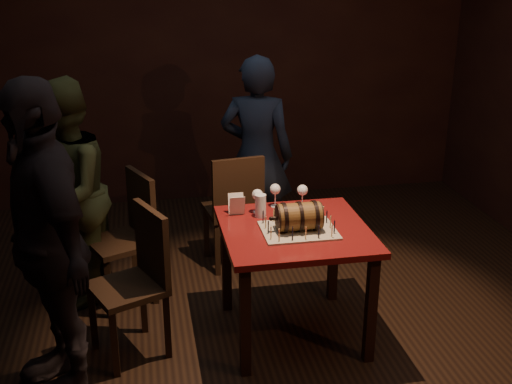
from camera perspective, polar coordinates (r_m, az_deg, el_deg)
room_shell at (r=3.80m, az=0.54°, el=6.12°), size 5.04×5.04×2.80m
pub_table at (r=4.02m, az=3.46°, el=-4.63°), size 0.90×0.90×0.75m
cake_board at (r=3.92m, az=3.82°, el=-3.42°), size 0.45×0.35×0.01m
barrel_cake at (r=3.89m, az=3.84°, el=-2.20°), size 0.32×0.19×0.19m
birthday_candles at (r=3.91m, az=3.83°, el=-2.79°), size 0.40×0.30×0.09m
wine_glass_left at (r=4.15m, az=0.12°, el=-0.33°), size 0.07×0.07×0.16m
wine_glass_mid at (r=4.25m, az=1.72°, el=0.16°), size 0.07×0.07×0.16m
wine_glass_right at (r=4.24m, az=4.15°, el=0.07°), size 0.07×0.07×0.16m
pint_of_ale at (r=4.10m, az=0.41°, el=-1.27°), size 0.07×0.07×0.15m
menu_card at (r=4.15m, az=-1.74°, el=-1.14°), size 0.10×0.05×0.13m
chair_back at (r=4.93m, az=-1.89°, el=-1.20°), size 0.45×0.45×0.93m
chair_left_rear at (r=4.57m, az=-11.15°, el=-3.39°), size 0.53×0.53×0.93m
chair_left_front at (r=3.97m, az=-10.40°, el=-7.21°), size 0.53×0.53×0.93m
person_back at (r=5.18m, az=0.06°, el=3.26°), size 0.69×0.56×1.62m
person_left_rear at (r=4.55m, az=-16.56°, el=-0.25°), size 0.73×0.87×1.59m
person_left_front at (r=3.61m, az=-18.11°, el=-4.27°), size 0.81×1.14×1.79m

